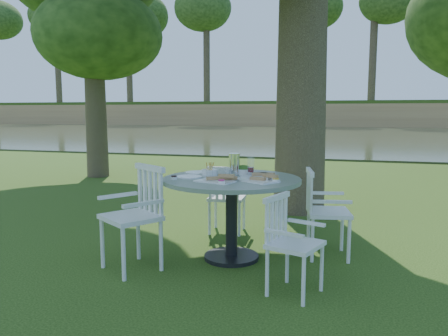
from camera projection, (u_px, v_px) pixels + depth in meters
The scene contains 9 objects.
ground at pixel (219, 244), 5.00m from camera, with size 140.00×140.00×0.00m, color #1B360B.
table at pixel (232, 194), 4.41m from camera, with size 1.39×1.39×0.84m.
chair_ne at pixel (320, 206), 4.51m from camera, with size 0.51×0.53×0.91m.
chair_nw at pixel (226, 194), 5.34m from camera, with size 0.45×0.43×0.84m.
chair_sw at pixel (140, 209), 4.18m from camera, with size 0.67×0.66×0.99m.
chair_se at pixel (287, 236), 3.62m from camera, with size 0.50×0.51×0.81m.
tableware at pixel (230, 172), 4.46m from camera, with size 1.10×0.80×0.23m.
river at pixel (328, 136), 26.88m from camera, with size 100.00×28.00×0.12m, color #2D341F.
far_bank at pixel (343, 53), 43.11m from camera, with size 100.00×18.00×15.20m.
Camera 1 is at (1.41, -4.63, 1.51)m, focal length 35.00 mm.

